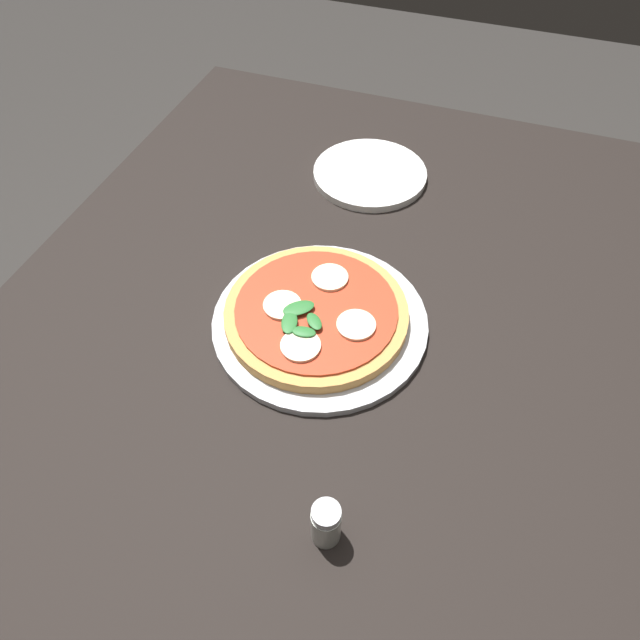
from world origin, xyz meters
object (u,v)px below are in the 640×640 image
at_px(pizza, 316,313).
at_px(plate_white, 370,174).
at_px(pepper_shaker, 326,523).
at_px(dining_table, 311,395).
at_px(serving_tray, 320,322).

xyz_separation_m(pizza, plate_white, (0.37, 0.03, -0.02)).
bearing_deg(pepper_shaker, dining_table, 24.45).
height_order(dining_table, pizza, pizza).
bearing_deg(plate_white, pizza, -175.89).
relative_size(dining_table, pizza, 5.40).
bearing_deg(dining_table, serving_tray, 6.85).
bearing_deg(pepper_shaker, plate_white, 12.23).
distance_m(dining_table, serving_tray, 0.12).
distance_m(serving_tray, pizza, 0.02).
bearing_deg(dining_table, pepper_shaker, -155.55).
bearing_deg(serving_tray, dining_table, -173.15).
distance_m(pizza, plate_white, 0.37).
relative_size(dining_table, serving_tray, 4.58).
bearing_deg(pizza, dining_table, -167.98).
distance_m(dining_table, pepper_shaker, 0.28).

